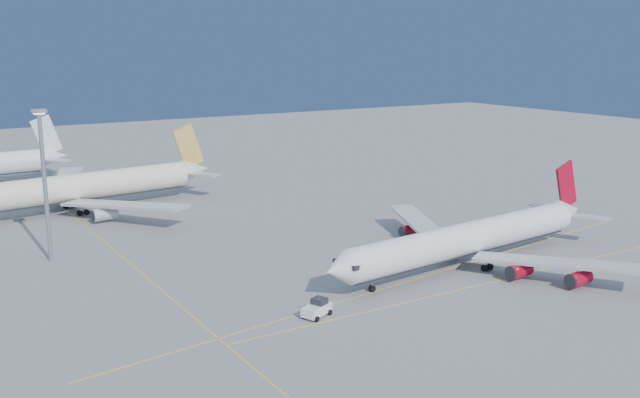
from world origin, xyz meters
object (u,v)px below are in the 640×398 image
at_px(airliner_virgin, 472,238).
at_px(airliner_etihad, 76,188).
at_px(pushback_tug, 317,308).
at_px(light_mast, 44,173).

xyz_separation_m(airliner_virgin, airliner_etihad, (-47.78, 75.89, 0.76)).
bearing_deg(pushback_tug, airliner_etihad, 76.40).
bearing_deg(airliner_virgin, airliner_etihad, 116.45).
bearing_deg(airliner_etihad, airliner_virgin, -65.28).
distance_m(airliner_virgin, light_mast, 73.51).
bearing_deg(light_mast, airliner_virgin, -33.17).
height_order(pushback_tug, light_mast, light_mast).
distance_m(pushback_tug, light_mast, 54.87).
distance_m(airliner_virgin, pushback_tug, 35.62).
bearing_deg(airliner_virgin, pushback_tug, -175.41).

